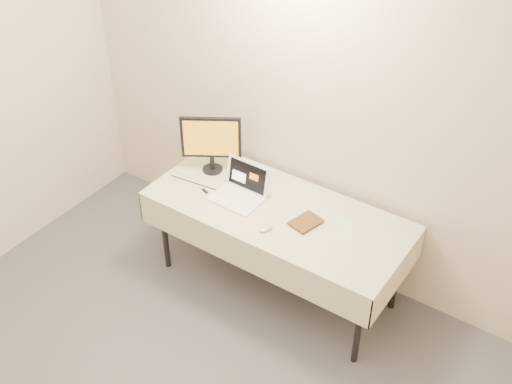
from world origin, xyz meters
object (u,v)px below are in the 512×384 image
Objects in this scene: book at (298,206)px; monitor at (211,140)px; table at (277,216)px; laptop at (241,190)px.

monitor is at bearing -174.30° from book.
laptop is (-0.30, -0.02, 0.12)m from table.
book is at bearing -0.44° from table.
monitor reaches higher than laptop.
book is (0.83, -0.13, -0.16)m from monitor.
book is (0.46, 0.02, 0.05)m from laptop.
monitor reaches higher than table.
table is at bearing -166.04° from book.
laptop is at bearing -176.00° from table.
table is 0.23m from book.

